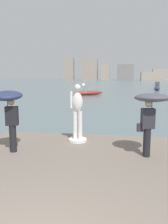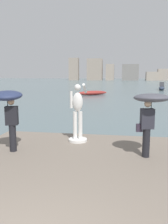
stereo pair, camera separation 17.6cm
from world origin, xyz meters
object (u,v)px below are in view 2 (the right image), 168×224
object	(u,v)px
onlooker_left	(9,104)
onlooker_right	(150,106)
boat_near	(92,93)
statue_white_figure	(78,116)
boat_mid	(162,87)

from	to	relation	value
onlooker_left	onlooker_right	size ratio (longest dim) A/B	1.03
onlooker_left	boat_near	bearing A→B (deg)	91.32
statue_white_figure	boat_mid	xyz separation A→B (m)	(9.55, 39.14, -0.83)
statue_white_figure	boat_near	world-z (taller)	statue_white_figure
boat_near	boat_mid	distance (m)	18.27
onlooker_right	boat_mid	bearing A→B (deg)	80.01
statue_white_figure	onlooker_left	xyz separation A→B (m)	(-1.96, -1.46, 0.58)
statue_white_figure	boat_near	distance (m)	25.63
onlooker_left	onlooker_right	bearing A→B (deg)	2.24
onlooker_left	statue_white_figure	bearing A→B (deg)	36.80
boat_near	onlooker_left	bearing A→B (deg)	-88.68
statue_white_figure	onlooker_left	world-z (taller)	statue_white_figure
boat_mid	onlooker_right	bearing A→B (deg)	-99.99
statue_white_figure	onlooker_right	distance (m)	2.81
onlooker_left	boat_near	size ratio (longest dim) A/B	0.43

